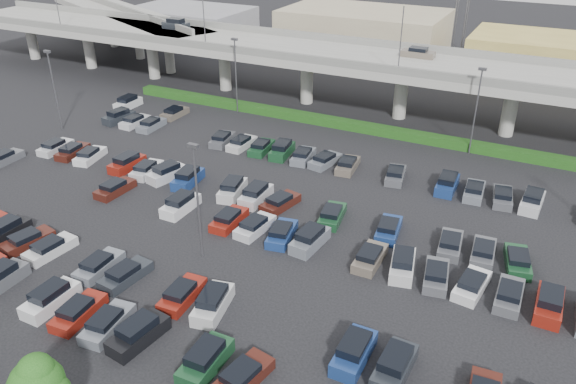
# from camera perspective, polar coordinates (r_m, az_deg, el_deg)

# --- Properties ---
(ground) EXTENTS (280.00, 280.00, 0.00)m
(ground) POSITION_cam_1_polar(r_m,az_deg,el_deg) (54.05, -3.89, -2.21)
(ground) COLOR black
(overpass) EXTENTS (150.00, 13.00, 15.80)m
(overpass) POSITION_cam_1_polar(r_m,az_deg,el_deg) (78.65, 7.93, 12.86)
(overpass) COLOR gray
(overpass) RESTS_ON ground
(on_ramp) EXTENTS (50.93, 30.13, 8.80)m
(on_ramp) POSITION_cam_1_polar(r_m,az_deg,el_deg) (114.62, -16.28, 16.73)
(on_ramp) COLOR gray
(on_ramp) RESTS_ON ground
(hedge) EXTENTS (66.00, 1.60, 1.10)m
(hedge) POSITION_cam_1_polar(r_m,az_deg,el_deg) (74.27, 5.92, 6.85)
(hedge) COLOR #193D12
(hedge) RESTS_ON ground
(tree_row) EXTENTS (65.07, 3.66, 5.94)m
(tree_row) POSITION_cam_1_polar(r_m,az_deg,el_deg) (35.95, -25.78, -16.51)
(tree_row) COLOR #332316
(tree_row) RESTS_ON ground
(parked_cars) EXTENTS (62.97, 41.57, 1.67)m
(parked_cars) POSITION_cam_1_polar(r_m,az_deg,el_deg) (51.03, -5.87, -3.47)
(parked_cars) COLOR #194626
(parked_cars) RESTS_ON ground
(light_poles) EXTENTS (66.90, 48.38, 10.30)m
(light_poles) POSITION_cam_1_polar(r_m,az_deg,el_deg) (54.81, -6.78, 5.38)
(light_poles) COLOR #4E4E53
(light_poles) RESTS_ON ground
(distant_buildings) EXTENTS (138.00, 24.00, 9.00)m
(distant_buildings) POSITION_cam_1_polar(r_m,az_deg,el_deg) (105.11, 20.17, 13.46)
(distant_buildings) COLOR gray
(distant_buildings) RESTS_ON ground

